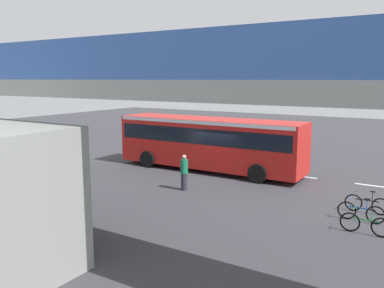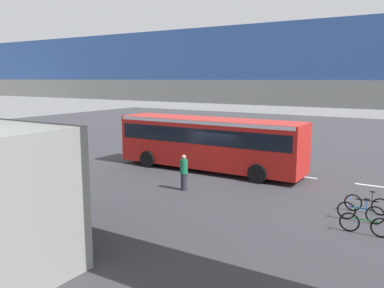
{
  "view_description": "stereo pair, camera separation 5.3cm",
  "coord_description": "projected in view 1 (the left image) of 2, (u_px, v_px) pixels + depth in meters",
  "views": [
    {
      "loc": [
        -10.42,
        19.95,
        5.5
      ],
      "look_at": [
        2.04,
        -0.18,
        1.6
      ],
      "focal_mm": 37.24,
      "sensor_mm": 36.0,
      "label": 1
    },
    {
      "loc": [
        -10.47,
        19.92,
        5.5
      ],
      "look_at": [
        2.04,
        -0.18,
        1.6
      ],
      "focal_mm": 37.24,
      "sensor_mm": 36.0,
      "label": 2
    }
  ],
  "objects": [
    {
      "name": "lane_dash_rightmost",
      "position": [
        136.0,
        155.0,
        28.91
      ],
      "size": [
        2.0,
        0.2,
        0.01
      ],
      "primitive_type": "cube",
      "color": "silver",
      "rests_on": "ground"
    },
    {
      "name": "lane_dash_leftmost",
      "position": [
        375.0,
        186.0,
        20.6
      ],
      "size": [
        2.0,
        0.2,
        0.01
      ],
      "primitive_type": "cube",
      "color": "silver",
      "rests_on": "ground"
    },
    {
      "name": "lane_dash_left",
      "position": [
        299.0,
        176.0,
        22.68
      ],
      "size": [
        2.0,
        0.2,
        0.01
      ],
      "primitive_type": "cube",
      "color": "silver",
      "rests_on": "ground"
    },
    {
      "name": "lane_dash_centre",
      "position": [
        236.0,
        168.0,
        24.75
      ],
      "size": [
        2.0,
        0.2,
        0.01
      ],
      "primitive_type": "cube",
      "color": "silver",
      "rests_on": "ground"
    },
    {
      "name": "ground",
      "position": [
        220.0,
        175.0,
        23.04
      ],
      "size": [
        80.0,
        80.0,
        0.0
      ],
      "primitive_type": "plane",
      "color": "#38383D"
    },
    {
      "name": "city_bus",
      "position": [
        209.0,
        140.0,
        23.86
      ],
      "size": [
        11.54,
        2.85,
        3.15
      ],
      "color": "red",
      "rests_on": "ground"
    },
    {
      "name": "lane_dash_right",
      "position": [
        182.0,
        161.0,
        26.83
      ],
      "size": [
        2.0,
        0.2,
        0.01
      ],
      "primitive_type": "cube",
      "color": "silver",
      "rests_on": "ground"
    },
    {
      "name": "bicycle_green",
      "position": [
        365.0,
        224.0,
        14.15
      ],
      "size": [
        1.77,
        0.44,
        0.96
      ],
      "color": "black",
      "rests_on": "ground"
    },
    {
      "name": "pedestrian_overpass",
      "position": [
        62.0,
        98.0,
        12.92
      ],
      "size": [
        30.64,
        2.6,
        6.57
      ],
      "color": "gray",
      "rests_on": "ground"
    },
    {
      "name": "parked_van",
      "position": [
        16.0,
        163.0,
        20.56
      ],
      "size": [
        4.8,
        2.17,
        2.05
      ],
      "color": "#B7BCC6",
      "rests_on": "ground"
    },
    {
      "name": "bicycle_blue",
      "position": [
        361.0,
        212.0,
        15.43
      ],
      "size": [
        1.77,
        0.44,
        0.96
      ],
      "color": "black",
      "rests_on": "ground"
    },
    {
      "name": "traffic_sign",
      "position": [
        276.0,
        139.0,
        24.17
      ],
      "size": [
        0.08,
        0.6,
        2.8
      ],
      "color": "slate",
      "rests_on": "ground"
    },
    {
      "name": "bicycle_black",
      "position": [
        367.0,
        204.0,
        16.42
      ],
      "size": [
        1.77,
        0.44,
        0.96
      ],
      "color": "black",
      "rests_on": "ground"
    },
    {
      "name": "pedestrian",
      "position": [
        184.0,
        173.0,
        19.73
      ],
      "size": [
        0.38,
        0.38,
        1.79
      ],
      "color": "#2D2D38",
      "rests_on": "ground"
    }
  ]
}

